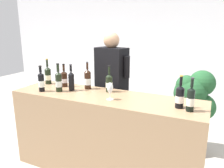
# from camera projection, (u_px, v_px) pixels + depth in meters

# --- Properties ---
(wall_back) EXTENTS (8.00, 0.10, 2.80)m
(wall_back) POSITION_uv_depth(u_px,v_px,m) (159.00, 45.00, 4.72)
(wall_back) COLOR white
(wall_back) RESTS_ON ground_plane
(counter) EXTENTS (2.27, 0.63, 0.99)m
(counter) POSITION_uv_depth(u_px,v_px,m) (104.00, 135.00, 2.66)
(counter) COLOR #9E7A56
(counter) RESTS_ON ground_plane
(wine_bottle_0) EXTENTS (0.08, 0.08, 0.33)m
(wine_bottle_0) POSITION_uv_depth(u_px,v_px,m) (180.00, 97.00, 2.13)
(wine_bottle_0) COLOR black
(wine_bottle_0) RESTS_ON counter
(wine_bottle_1) EXTENTS (0.08, 0.08, 0.35)m
(wine_bottle_1) POSITION_uv_depth(u_px,v_px,m) (59.00, 81.00, 2.68)
(wine_bottle_1) COLOR black
(wine_bottle_1) RESTS_ON counter
(wine_bottle_2) EXTENTS (0.08, 0.08, 0.35)m
(wine_bottle_2) POSITION_uv_depth(u_px,v_px,m) (48.00, 75.00, 3.05)
(wine_bottle_2) COLOR black
(wine_bottle_2) RESTS_ON counter
(wine_bottle_3) EXTENTS (0.07, 0.07, 0.32)m
(wine_bottle_3) POSITION_uv_depth(u_px,v_px,m) (41.00, 82.00, 2.69)
(wine_bottle_3) COLOR black
(wine_bottle_3) RESTS_ON counter
(wine_bottle_4) EXTENTS (0.08, 0.08, 0.35)m
(wine_bottle_4) POSITION_uv_depth(u_px,v_px,m) (88.00, 79.00, 2.79)
(wine_bottle_4) COLOR black
(wine_bottle_4) RESTS_ON counter
(wine_bottle_5) EXTENTS (0.08, 0.08, 0.31)m
(wine_bottle_5) POSITION_uv_depth(u_px,v_px,m) (64.00, 79.00, 2.91)
(wine_bottle_5) COLOR black
(wine_bottle_5) RESTS_ON counter
(wine_bottle_6) EXTENTS (0.07, 0.07, 0.33)m
(wine_bottle_6) POSITION_uv_depth(u_px,v_px,m) (191.00, 99.00, 2.04)
(wine_bottle_6) COLOR black
(wine_bottle_6) RESTS_ON counter
(wine_bottle_7) EXTENTS (0.07, 0.07, 0.33)m
(wine_bottle_7) POSITION_uv_depth(u_px,v_px,m) (71.00, 80.00, 2.72)
(wine_bottle_7) COLOR black
(wine_bottle_7) RESTS_ON counter
(wine_bottle_8) EXTENTS (0.08, 0.08, 0.32)m
(wine_bottle_8) POSITION_uv_depth(u_px,v_px,m) (109.00, 83.00, 2.67)
(wine_bottle_8) COLOR black
(wine_bottle_8) RESTS_ON counter
(wine_glass) EXTENTS (0.08, 0.08, 0.19)m
(wine_glass) POSITION_uv_depth(u_px,v_px,m) (110.00, 89.00, 2.37)
(wine_glass) COLOR silver
(wine_glass) RESTS_ON counter
(person_server) EXTENTS (0.58, 0.33, 1.70)m
(person_server) POSITION_uv_depth(u_px,v_px,m) (111.00, 94.00, 3.15)
(person_server) COLOR black
(person_server) RESTS_ON ground_plane
(potted_shrub) EXTENTS (0.58, 0.50, 1.19)m
(potted_shrub) POSITION_uv_depth(u_px,v_px,m) (195.00, 103.00, 3.06)
(potted_shrub) COLOR brown
(potted_shrub) RESTS_ON ground_plane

